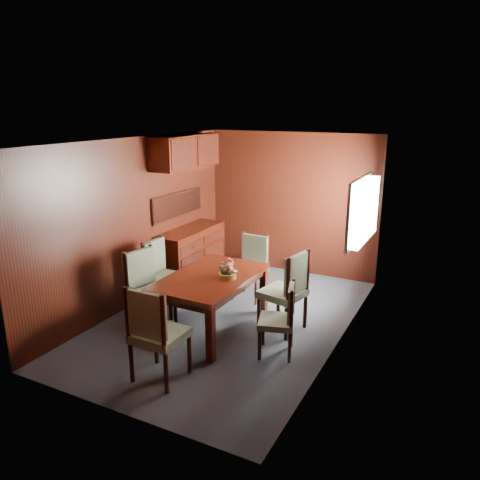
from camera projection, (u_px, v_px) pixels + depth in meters
The scene contains 11 objects.
ground at pixel (229, 319), 6.39m from camera, with size 4.50×4.50×0.00m, color #37404C.
room_shell at pixel (234, 197), 6.27m from camera, with size 3.06×4.52×2.41m.
sideboard at pixel (191, 255), 7.67m from camera, with size 0.48×1.40×0.90m, color #320D06.
dining_table at pixel (211, 283), 5.98m from camera, with size 0.99×1.57×0.73m.
chair_left_near at pixel (147, 284), 6.07m from camera, with size 0.55×0.57×1.05m.
chair_left_far at pixel (161, 272), 6.53m from camera, with size 0.48×0.50×1.04m.
chair_right_near at pixel (282, 316), 5.38m from camera, with size 0.50×0.51×0.87m.
chair_right_far at pixel (288, 287), 5.91m from camera, with size 0.59×0.60×1.08m.
chair_head at pixel (154, 330), 4.80m from camera, with size 0.51×0.49×1.08m.
chair_foot at pixel (252, 263), 7.03m from camera, with size 0.46×0.45×0.96m.
flower_centerpiece at pixel (227, 269), 5.83m from camera, with size 0.24×0.24×0.24m.
Camera 1 is at (2.78, -5.13, 2.82)m, focal length 35.00 mm.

